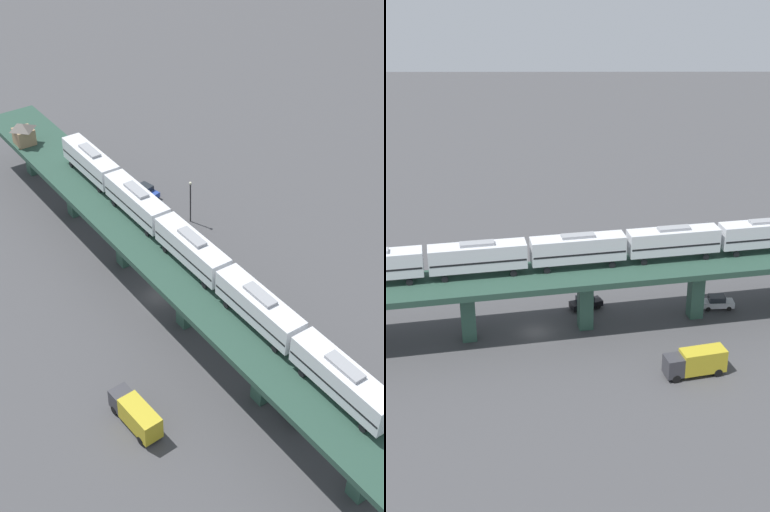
{
  "view_description": "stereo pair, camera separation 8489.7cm",
  "coord_description": "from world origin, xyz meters",
  "views": [
    {
      "loc": [
        24.25,
        67.33,
        61.14
      ],
      "look_at": [
        -2.52,
        5.44,
        9.63
      ],
      "focal_mm": 50.0,
      "sensor_mm": 36.0,
      "label": 1
    },
    {
      "loc": [
        80.02,
        5.1,
        46.2
      ],
      "look_at": [
        -2.52,
        5.44,
        9.63
      ],
      "focal_mm": 50.0,
      "sensor_mm": 36.0,
      "label": 2
    }
  ],
  "objects": [
    {
      "name": "street_car_blue",
      "position": [
        -7.13,
        -23.59,
        0.94
      ],
      "size": [
        3.45,
        4.75,
        1.89
      ],
      "color": "#233D93",
      "rests_on": "ground"
    },
    {
      "name": "signal_hut",
      "position": [
        9.03,
        -32.92,
        9.93
      ],
      "size": [
        3.79,
        3.79,
        3.4
      ],
      "color": "#8C7251",
      "rests_on": "elevated_viaduct"
    },
    {
      "name": "elevated_viaduct",
      "position": [
        0.04,
        -0.18,
        6.97
      ],
      "size": [
        26.28,
        91.86,
        8.13
      ],
      "color": "#244135",
      "rests_on": "ground"
    },
    {
      "name": "street_car_silver",
      "position": [
        -6.47,
        24.54,
        0.94
      ],
      "size": [
        2.08,
        4.46,
        1.89
      ],
      "color": "#B7BABF",
      "rests_on": "ground"
    },
    {
      "name": "street_car_black",
      "position": [
        -6.5,
        6.52,
        0.94
      ],
      "size": [
        3.41,
        4.75,
        1.89
      ],
      "color": "black",
      "rests_on": "ground"
    },
    {
      "name": "ground_plane",
      "position": [
        0.0,
        0.0,
        0.0
      ],
      "size": [
        400.0,
        400.0,
        0.0
      ],
      "primitive_type": "plane",
      "color": "#424244"
    },
    {
      "name": "delivery_truck",
      "position": [
        9.9,
        19.0,
        1.76
      ],
      "size": [
        3.99,
        7.53,
        3.2
      ],
      "color": "#333338",
      "rests_on": "ground"
    },
    {
      "name": "subway_train",
      "position": [
        -2.52,
        5.44,
        10.67
      ],
      "size": [
        14.98,
        61.74,
        4.45
      ],
      "color": "silver",
      "rests_on": "elevated_viaduct"
    },
    {
      "name": "street_lamp",
      "position": [
        -10.74,
        -14.17,
        4.11
      ],
      "size": [
        0.44,
        0.44,
        6.94
      ],
      "color": "black",
      "rests_on": "ground"
    }
  ]
}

